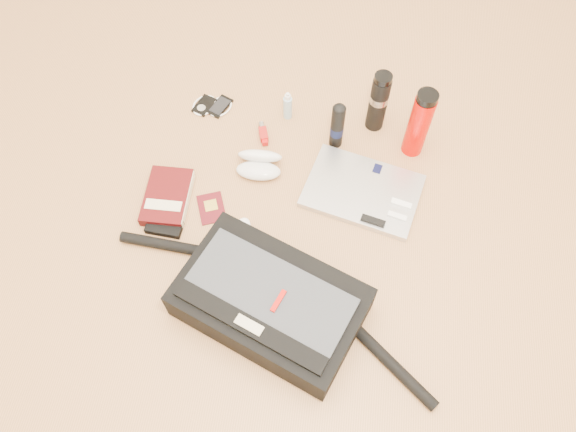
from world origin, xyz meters
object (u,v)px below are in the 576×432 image
Objects in this scene: messenger_bag at (269,302)px; book at (168,197)px; thermos_red at (419,124)px; thermos_black at (379,101)px; laptop at (363,191)px.

messenger_bag reaches higher than book.
book is 0.79× the size of thermos_red.
thermos_black is 0.16m from thermos_red.
thermos_black is at bearing 99.43° from laptop.
thermos_red is (0.16, 0.21, 0.12)m from laptop.
thermos_red is (0.79, 0.32, 0.12)m from book.
laptop is at bearing 8.56° from book.
thermos_red reaches higher than messenger_bag.
laptop is at bearing -93.92° from thermos_black.
book reaches higher than laptop.
messenger_bag is 2.39× the size of laptop.
book is at bearing 161.17° from messenger_bag.
thermos_black reaches higher than book.
thermos_red is at bearing 80.03° from messenger_bag.
thermos_red reaches higher than laptop.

